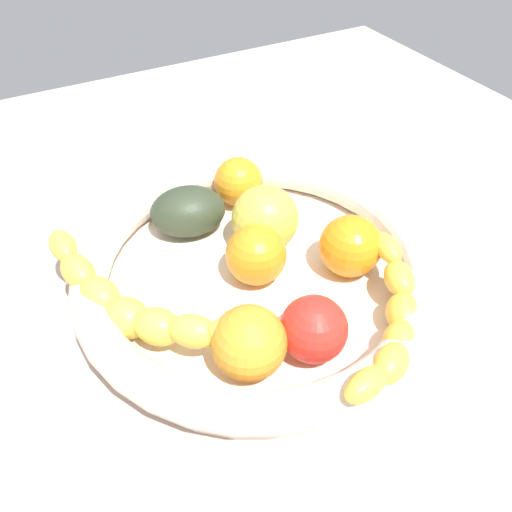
% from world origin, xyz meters
% --- Properties ---
extents(kitchen_counter, '(1.20, 1.20, 0.03)m').
position_xyz_m(kitchen_counter, '(0.00, 0.00, 0.01)').
color(kitchen_counter, '#B7A193').
rests_on(kitchen_counter, ground).
extents(fruit_bowl, '(0.38, 0.38, 0.05)m').
position_xyz_m(fruit_bowl, '(0.00, 0.00, 0.06)').
color(fruit_bowl, silver).
rests_on(fruit_bowl, kitchen_counter).
extents(banana_draped_left, '(0.15, 0.16, 0.05)m').
position_xyz_m(banana_draped_left, '(0.07, -0.13, 0.08)').
color(banana_draped_left, yellow).
rests_on(banana_draped_left, fruit_bowl).
extents(banana_draped_right, '(0.14, 0.23, 0.05)m').
position_xyz_m(banana_draped_right, '(-0.13, -0.00, 0.08)').
color(banana_draped_right, yellow).
rests_on(banana_draped_right, fruit_bowl).
extents(orange_front, '(0.07, 0.07, 0.07)m').
position_xyz_m(orange_front, '(0.09, -0.04, 0.08)').
color(orange_front, orange).
rests_on(orange_front, fruit_bowl).
extents(orange_mid_left, '(0.06, 0.06, 0.06)m').
position_xyz_m(orange_mid_left, '(0.00, -0.00, 0.08)').
color(orange_mid_left, orange).
rests_on(orange_mid_left, fruit_bowl).
extents(orange_mid_right, '(0.06, 0.06, 0.06)m').
position_xyz_m(orange_mid_right, '(0.04, 0.13, 0.08)').
color(orange_mid_right, orange).
rests_on(orange_mid_right, fruit_bowl).
extents(orange_rear, '(0.07, 0.07, 0.07)m').
position_xyz_m(orange_rear, '(-0.06, -0.10, 0.08)').
color(orange_rear, orange).
rests_on(orange_rear, fruit_bowl).
extents(apple_yellow, '(0.07, 0.07, 0.07)m').
position_xyz_m(apple_yellow, '(0.03, 0.04, 0.08)').
color(apple_yellow, gold).
rests_on(apple_yellow, fruit_bowl).
extents(tomato_red, '(0.06, 0.06, 0.06)m').
position_xyz_m(tomato_red, '(-0.00, -0.11, 0.08)').
color(tomato_red, red).
rests_on(tomato_red, fruit_bowl).
extents(avocado_dark, '(0.10, 0.08, 0.06)m').
position_xyz_m(avocado_dark, '(-0.03, 0.10, 0.07)').
color(avocado_dark, '#303B28').
rests_on(avocado_dark, fruit_bowl).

